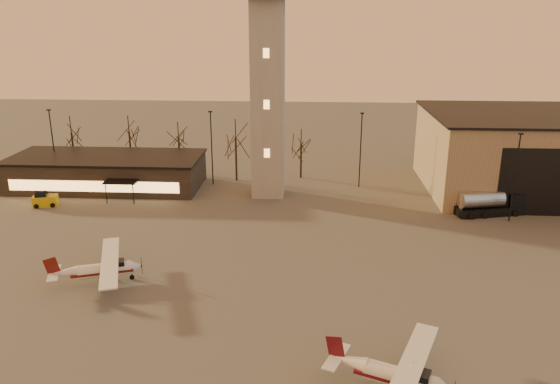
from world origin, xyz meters
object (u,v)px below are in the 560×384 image
object	(u,v)px
cessna_rear	(107,272)
control_tower	(268,66)
cessna_front	(403,381)
hangar	(545,152)
fuel_truck	(489,205)
terminal	(107,171)
service_cart	(45,201)

from	to	relation	value
cessna_rear	control_tower	bearing A→B (deg)	45.97
control_tower	cessna_front	size ratio (longest dim) A/B	3.12
hangar	cessna_front	world-z (taller)	hangar
fuel_truck	cessna_rear	bearing A→B (deg)	-166.93
hangar	cessna_rear	size ratio (longest dim) A/B	2.94
hangar	cessna_front	xyz separation A→B (m)	(-24.65, -42.83, -4.14)
fuel_truck	terminal	bearing A→B (deg)	156.86
cessna_front	service_cart	world-z (taller)	cessna_front
hangar	service_cart	xyz separation A→B (m)	(-62.88, -10.18, -4.48)
fuel_truck	service_cart	bearing A→B (deg)	166.46
control_tower	terminal	bearing A→B (deg)	174.85
terminal	service_cart	size ratio (longest dim) A/B	8.22
hangar	cessna_rear	world-z (taller)	hangar
control_tower	cessna_rear	xyz separation A→B (m)	(-12.06, -25.38, -15.33)
cessna_rear	hangar	bearing A→B (deg)	12.81
cessna_front	fuel_truck	size ratio (longest dim) A/B	1.29
fuel_truck	control_tower	bearing A→B (deg)	153.37
control_tower	cessna_rear	bearing A→B (deg)	-115.42
cessna_front	cessna_rear	world-z (taller)	cessna_front
hangar	fuel_truck	distance (m)	14.51
fuel_truck	service_cart	xyz separation A→B (m)	(-53.15, -0.19, -0.47)
terminal	cessna_front	size ratio (longest dim) A/B	2.43
terminal	fuel_truck	bearing A→B (deg)	-9.40
cessna_rear	service_cart	distance (m)	24.24
terminal	service_cart	xyz separation A→B (m)	(-4.89, -8.18, -1.48)
control_tower	fuel_truck	world-z (taller)	control_tower
control_tower	terminal	world-z (taller)	control_tower
cessna_front	cessna_rear	size ratio (longest dim) A/B	1.00
control_tower	fuel_truck	xyz separation A→B (m)	(26.26, -6.01, -15.18)
terminal	cessna_rear	bearing A→B (deg)	-70.04
hangar	service_cart	bearing A→B (deg)	-170.81
cessna_front	service_cart	bearing A→B (deg)	161.81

